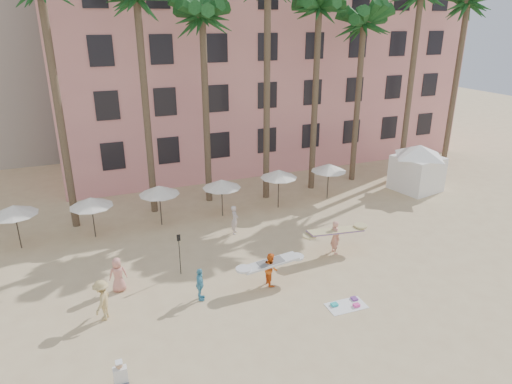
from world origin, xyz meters
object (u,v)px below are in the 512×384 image
Objects in this scene: cabana at (418,164)px; carrier_yellow at (335,235)px; pink_hotel at (257,67)px; carrier_white at (271,268)px.

cabana reaches higher than carrier_yellow.
pink_hotel is 17.08m from cabana.
carrier_yellow is (-10.96, -6.35, -1.00)m from cabana.
cabana is 1.61× the size of carrier_yellow.
carrier_yellow is 4.84m from carrier_white.
carrier_white is at bearing -153.04° from cabana.
cabana is at bearing 30.09° from carrier_yellow.
cabana is (7.11, -14.35, -5.93)m from pink_hotel.
pink_hotel is at bearing 69.26° from carrier_white.
pink_hotel is at bearing 116.35° from cabana.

